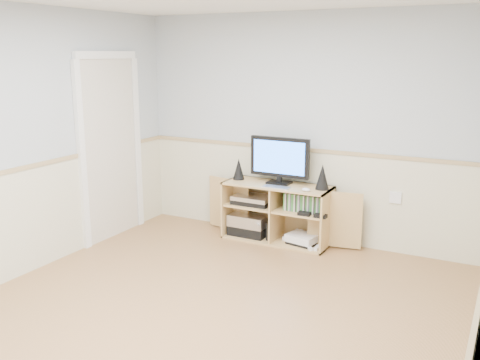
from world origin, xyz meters
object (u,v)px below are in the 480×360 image
(monitor, at_px, (280,159))
(game_consoles, at_px, (302,239))
(keyboard, at_px, (276,187))
(media_cabinet, at_px, (279,211))

(monitor, relative_size, game_consoles, 1.48)
(keyboard, height_order, game_consoles, keyboard)
(media_cabinet, bearing_deg, monitor, -90.00)
(monitor, height_order, keyboard, monitor)
(media_cabinet, xyz_separation_m, game_consoles, (0.31, -0.07, -0.26))
(game_consoles, bearing_deg, monitor, 168.85)
(media_cabinet, height_order, keyboard, keyboard)
(monitor, xyz_separation_m, keyboard, (0.05, -0.19, -0.28))
(keyboard, relative_size, game_consoles, 0.64)
(monitor, distance_m, game_consoles, 0.92)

